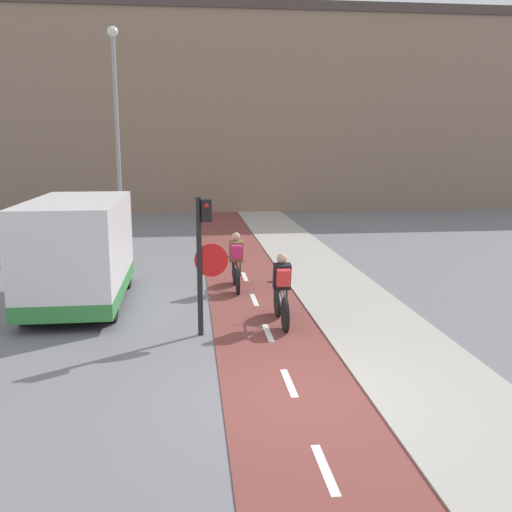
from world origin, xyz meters
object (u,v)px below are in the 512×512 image
(traffic_light_pole, at_px, (204,250))
(cyclist_near, at_px, (282,292))
(van, at_px, (79,254))
(street_lamp_far, at_px, (117,120))
(cyclist_far, at_px, (236,263))

(traffic_light_pole, distance_m, cyclist_near, 1.99)
(traffic_light_pole, height_order, van, traffic_light_pole)
(street_lamp_far, distance_m, cyclist_far, 7.73)
(traffic_light_pole, bearing_deg, street_lamp_far, 106.20)
(traffic_light_pole, bearing_deg, van, 138.29)
(street_lamp_far, distance_m, van, 7.38)
(street_lamp_far, bearing_deg, van, -92.15)
(street_lamp_far, xyz_separation_m, cyclist_near, (4.31, -8.70, -3.86))
(traffic_light_pole, relative_size, cyclist_far, 1.62)
(cyclist_far, bearing_deg, street_lamp_far, 122.39)
(van, bearing_deg, cyclist_near, -25.03)
(cyclist_far, relative_size, van, 0.38)
(traffic_light_pole, height_order, cyclist_near, traffic_light_pole)
(traffic_light_pole, distance_m, van, 3.93)
(traffic_light_pole, distance_m, street_lamp_far, 9.96)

